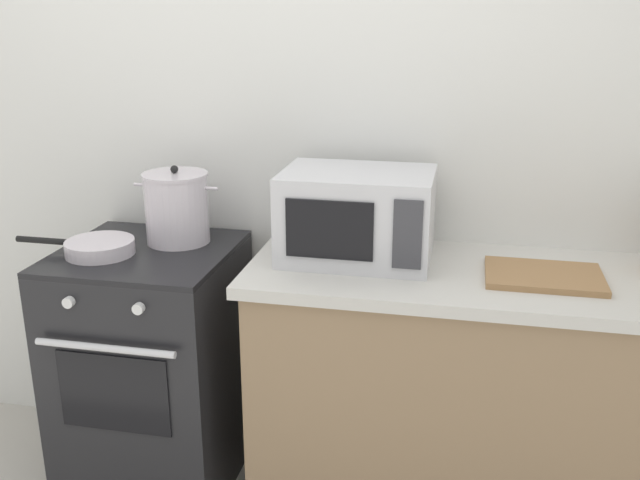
# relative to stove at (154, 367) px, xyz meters

# --- Properties ---
(back_wall) EXTENTS (4.40, 0.10, 2.50)m
(back_wall) POSITION_rel_stove_xyz_m (0.65, 0.37, 0.79)
(back_wall) COLOR silver
(back_wall) RESTS_ON ground_plane
(lower_cabinet_right) EXTENTS (1.64, 0.56, 0.88)m
(lower_cabinet_right) POSITION_rel_stove_xyz_m (1.25, 0.02, -0.02)
(lower_cabinet_right) COLOR #8C7051
(lower_cabinet_right) RESTS_ON ground_plane
(countertop_right) EXTENTS (1.70, 0.60, 0.04)m
(countertop_right) POSITION_rel_stove_xyz_m (1.25, 0.02, 0.44)
(countertop_right) COLOR beige
(countertop_right) RESTS_ON lower_cabinet_right
(stove) EXTENTS (0.60, 0.64, 0.92)m
(stove) POSITION_rel_stove_xyz_m (0.00, 0.00, 0.00)
(stove) COLOR black
(stove) RESTS_ON ground_plane
(stock_pot) EXTENTS (0.32, 0.23, 0.28)m
(stock_pot) POSITION_rel_stove_xyz_m (0.08, 0.12, 0.59)
(stock_pot) COLOR silver
(stock_pot) RESTS_ON stove
(frying_pan) EXTENTS (0.44, 0.24, 0.05)m
(frying_pan) POSITION_rel_stove_xyz_m (-0.14, -0.07, 0.48)
(frying_pan) COLOR silver
(frying_pan) RESTS_ON stove
(microwave) EXTENTS (0.50, 0.37, 0.30)m
(microwave) POSITION_rel_stove_xyz_m (0.74, 0.08, 0.61)
(microwave) COLOR silver
(microwave) RESTS_ON countertop_right
(cutting_board) EXTENTS (0.36, 0.26, 0.02)m
(cutting_board) POSITION_rel_stove_xyz_m (1.35, 0.00, 0.47)
(cutting_board) COLOR #997047
(cutting_board) RESTS_ON countertop_right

